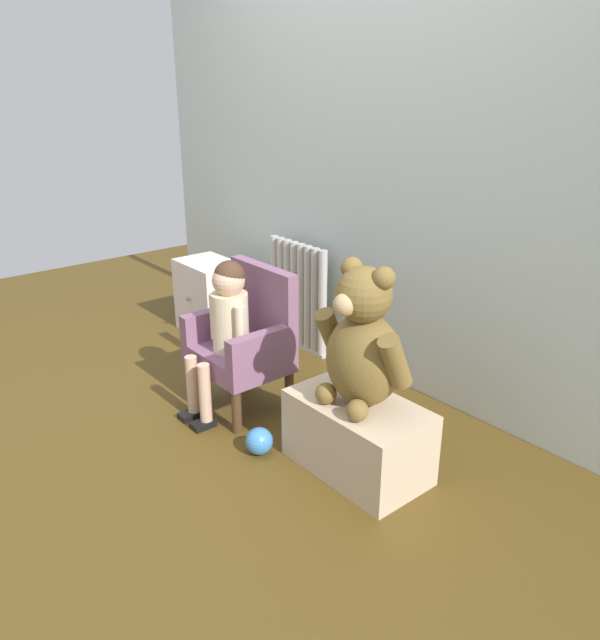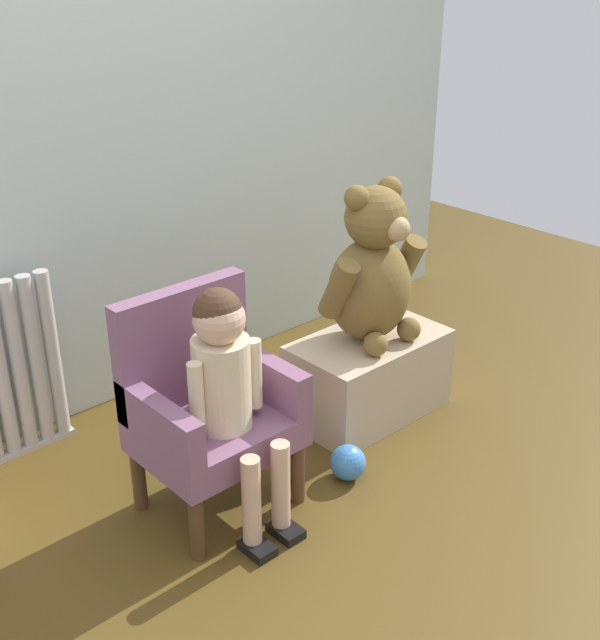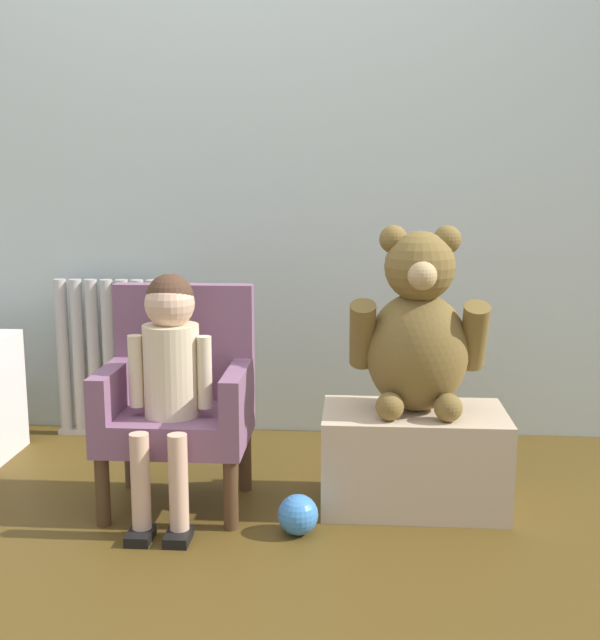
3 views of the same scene
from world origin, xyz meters
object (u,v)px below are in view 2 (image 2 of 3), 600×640
(large_teddy_bear, at_px, (372,272))
(child_figure, at_px, (227,375))
(child_armchair, at_px, (206,403))
(low_bench, at_px, (368,376))
(toy_ball, at_px, (348,462))

(large_teddy_bear, bearing_deg, child_figure, -169.68)
(child_armchair, relative_size, child_figure, 0.92)
(child_armchair, relative_size, large_teddy_bear, 1.19)
(low_bench, xyz_separation_m, large_teddy_bear, (0.00, 0.00, 0.41))
(child_figure, distance_m, low_bench, 0.83)
(large_teddy_bear, xyz_separation_m, toy_ball, (-0.35, -0.25, -0.50))
(low_bench, distance_m, toy_ball, 0.43)
(toy_ball, bearing_deg, low_bench, 34.70)
(child_figure, distance_m, toy_ball, 0.59)
(large_teddy_bear, bearing_deg, toy_ball, -145.12)
(child_armchair, height_order, large_teddy_bear, large_teddy_bear)
(child_figure, xyz_separation_m, large_teddy_bear, (0.75, 0.14, 0.07))
(low_bench, distance_m, large_teddy_bear, 0.41)
(low_bench, xyz_separation_m, toy_ball, (-0.35, -0.24, -0.09))
(low_bench, relative_size, large_teddy_bear, 0.99)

